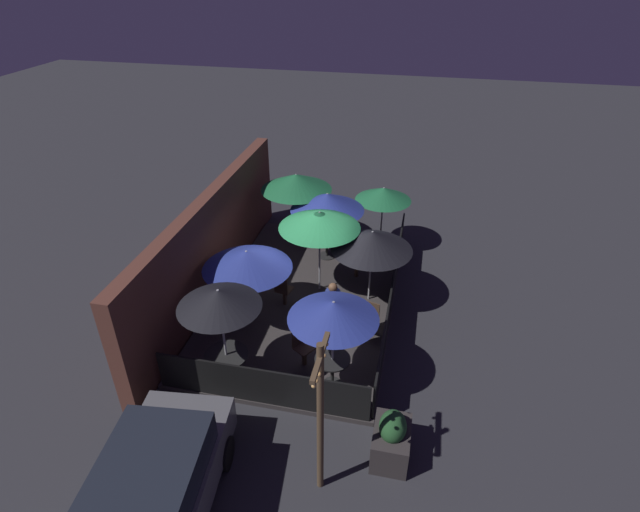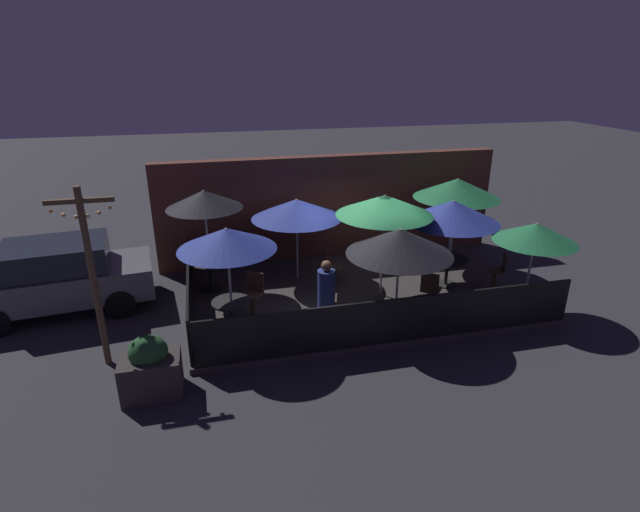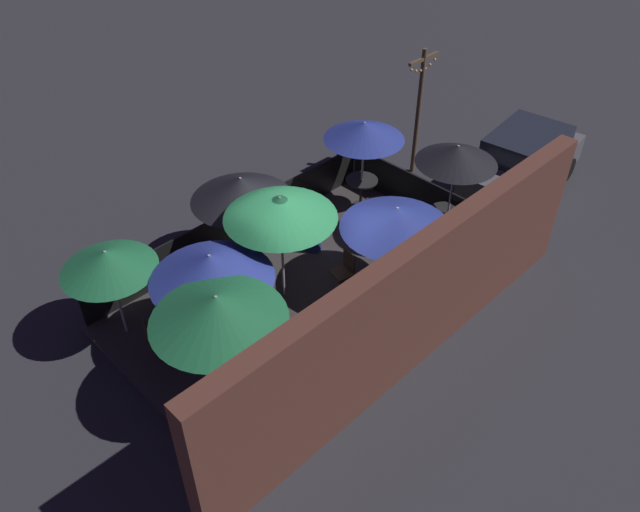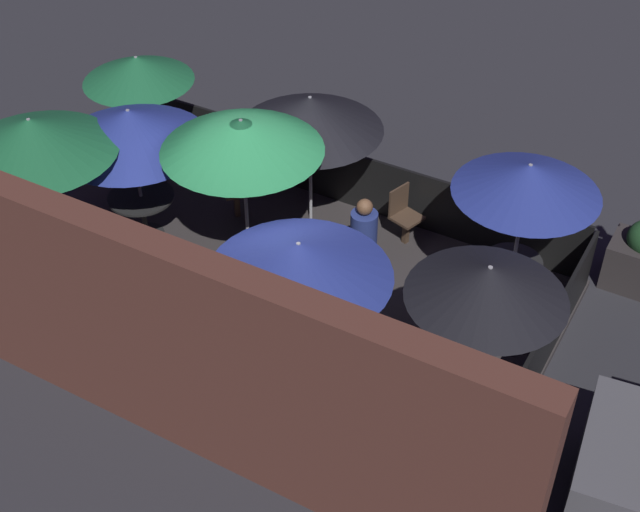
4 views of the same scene
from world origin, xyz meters
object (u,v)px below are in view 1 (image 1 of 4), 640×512
object	(u,v)px
patio_chair_2	(349,227)
light_post	(320,413)
patio_chair_0	(302,346)
patio_chair_4	(370,318)
patio_umbrella_1	(333,310)
patio_chair_3	(358,263)
patio_umbrella_5	(296,182)
patio_umbrella_6	(247,259)
patio_umbrella_4	(320,220)
dining_table_0	(327,240)
patio_umbrella_7	(372,241)
patron_0	(333,307)
patio_umbrella_2	(219,298)
dining_table_1	(332,364)
dining_table_2	(227,359)
patio_umbrella_0	(327,202)
planter_box	(391,439)
parked_car_0	(154,492)
patio_umbrella_3	(383,194)
patio_chair_1	(283,290)

from	to	relation	value
patio_chair_2	light_post	distance (m)	8.92
patio_chair_0	patio_chair_4	xyz separation A→B (m)	(1.36, -1.38, -0.03)
patio_umbrella_1	patio_chair_3	xyz separation A→B (m)	(4.34, 0.09, -1.57)
patio_chair_0	patio_chair_3	xyz separation A→B (m)	(3.83, -0.72, -0.02)
patio_umbrella_5	patio_umbrella_6	distance (m)	4.20
patio_umbrella_5	light_post	distance (m)	8.79
patio_umbrella_4	dining_table_0	size ratio (longest dim) A/B	2.48
patio_umbrella_4	patio_umbrella_7	xyz separation A→B (m)	(-0.20, -1.44, -0.34)
patron_0	patio_umbrella_1	bearing A→B (deg)	-23.15
patio_umbrella_5	patron_0	size ratio (longest dim) A/B	1.87
patio_umbrella_2	patio_chair_4	distance (m)	4.04
dining_table_1	dining_table_2	distance (m)	2.33
patio_umbrella_0	patio_chair_4	bearing A→B (deg)	-152.47
patio_umbrella_2	dining_table_1	distance (m)	2.86
patio_umbrella_0	patio_umbrella_4	distance (m)	1.81
patio_umbrella_4	planter_box	size ratio (longest dim) A/B	2.16
patio_umbrella_4	patio_umbrella_6	size ratio (longest dim) A/B	1.10
dining_table_1	patio_chair_3	distance (m)	4.35
patio_chair_0	parked_car_0	distance (m)	4.41
patio_umbrella_7	dining_table_1	world-z (taller)	patio_umbrella_7
patio_umbrella_5	patio_umbrella_7	xyz separation A→B (m)	(-2.66, -2.72, -0.27)
patio_chair_3	planter_box	distance (m)	6.02
dining_table_1	patron_0	bearing A→B (deg)	11.10
patron_0	patio_chair_4	bearing A→B (deg)	45.79
patio_umbrella_3	planter_box	world-z (taller)	patio_umbrella_3
dining_table_0	patron_0	world-z (taller)	patron_0
patio_chair_4	light_post	bearing A→B (deg)	12.58
patio_umbrella_7	light_post	distance (m)	5.73
patio_chair_4	patio_umbrella_6	bearing A→B (deg)	-72.30
patio_chair_3	dining_table_0	bearing A→B (deg)	-0.00
patron_0	dining_table_1	bearing A→B (deg)	-23.15
patio_umbrella_3	patio_chair_1	xyz separation A→B (m)	(-3.90, 2.18, -1.27)
dining_table_1	dining_table_2	world-z (taller)	dining_table_1
patio_umbrella_6	patio_chair_3	bearing A→B (deg)	-43.93
patio_umbrella_4	patio_chair_0	bearing A→B (deg)	-175.08
patio_umbrella_3	planter_box	xyz separation A→B (m)	(-7.94, -1.11, -1.42)
dining_table_1	patio_umbrella_3	bearing A→B (deg)	-2.87
dining_table_0	patio_chair_2	bearing A→B (deg)	-26.14
patio_umbrella_2	patio_umbrella_5	distance (m)	6.36
patio_chair_4	light_post	world-z (taller)	light_post
patio_umbrella_6	patio_umbrella_7	world-z (taller)	patio_umbrella_7
patio_umbrella_2	parked_car_0	distance (m)	3.64
patio_umbrella_0	patio_chair_1	bearing A→B (deg)	167.27
patio_umbrella_1	patio_umbrella_4	distance (m)	3.71
patio_umbrella_1	light_post	size ratio (longest dim) A/B	0.67
planter_box	patio_chair_1	bearing A→B (deg)	39.18
patio_chair_3	planter_box	world-z (taller)	planter_box
patio_umbrella_3	patron_0	size ratio (longest dim) A/B	1.56
patio_umbrella_3	patio_umbrella_4	world-z (taller)	patio_umbrella_4
patio_chair_2	patio_chair_3	size ratio (longest dim) A/B	1.03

